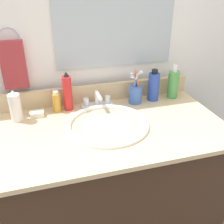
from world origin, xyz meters
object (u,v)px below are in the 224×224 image
object	(u,v)px
hand_towel	(14,65)
cup_blue_plastic	(135,93)
faucet	(97,101)
bottle_shampoo_blue	(154,86)
soap_bar	(37,114)
bottle_spray_red	(68,92)
bottle_toner_green	(173,84)
bottle_lotion_white	(15,107)
bottle_oil_amber	(57,102)

from	to	relation	value
hand_towel	cup_blue_plastic	xyz separation A→B (m)	(0.57, -0.10, -0.17)
faucet	bottle_shampoo_blue	world-z (taller)	bottle_shampoo_blue
cup_blue_plastic	soap_bar	size ratio (longest dim) A/B	2.74
faucet	soap_bar	world-z (taller)	faucet
bottle_spray_red	soap_bar	distance (m)	0.17
faucet	bottle_spray_red	world-z (taller)	bottle_spray_red
cup_blue_plastic	bottle_toner_green	bearing A→B (deg)	2.27
faucet	bottle_lotion_white	world-z (taller)	bottle_lotion_white
hand_towel	faucet	size ratio (longest dim) A/B	1.38
bottle_toner_green	bottle_shampoo_blue	world-z (taller)	bottle_toner_green
bottle_spray_red	bottle_lotion_white	distance (m)	0.24
bottle_toner_green	bottle_lotion_white	bearing A→B (deg)	-177.28
hand_towel	bottle_lotion_white	bearing A→B (deg)	-95.55
hand_towel	bottle_oil_amber	xyz separation A→B (m)	(0.17, -0.08, -0.17)
hand_towel	bottle_oil_amber	distance (m)	0.26
bottle_oil_amber	bottle_toner_green	world-z (taller)	bottle_toner_green
hand_towel	soap_bar	world-z (taller)	hand_towel
bottle_toner_green	soap_bar	size ratio (longest dim) A/B	2.79
hand_towel	bottle_lotion_white	distance (m)	0.20
bottle_shampoo_blue	bottle_lotion_white	size ratio (longest dim) A/B	1.13
bottle_toner_green	cup_blue_plastic	xyz separation A→B (m)	(-0.21, -0.01, -0.03)
bottle_toner_green	soap_bar	distance (m)	0.71
hand_towel	soap_bar	size ratio (longest dim) A/B	3.44
bottle_spray_red	bottle_lotion_white	size ratio (longest dim) A/B	1.30
faucet	bottle_oil_amber	bearing A→B (deg)	178.81
hand_towel	faucet	world-z (taller)	hand_towel
hand_towel	soap_bar	distance (m)	0.25
bottle_toner_green	bottle_spray_red	xyz separation A→B (m)	(-0.55, 0.01, 0.01)
faucet	bottle_lotion_white	size ratio (longest dim) A/B	1.08
bottle_shampoo_blue	cup_blue_plastic	bearing A→B (deg)	-176.12
soap_bar	hand_towel	bearing A→B (deg)	123.82
hand_towel	bottle_shampoo_blue	xyz separation A→B (m)	(0.67, -0.09, -0.14)
bottle_spray_red	soap_bar	xyz separation A→B (m)	(-0.15, -0.03, -0.08)
bottle_shampoo_blue	soap_bar	world-z (taller)	bottle_shampoo_blue
bottle_shampoo_blue	cup_blue_plastic	distance (m)	0.11
bottle_spray_red	soap_bar	bearing A→B (deg)	-168.09
hand_towel	cup_blue_plastic	distance (m)	0.60
bottle_oil_amber	soap_bar	world-z (taller)	bottle_oil_amber
bottle_toner_green	soap_bar	bearing A→B (deg)	-178.23
bottle_toner_green	bottle_shampoo_blue	bearing A→B (deg)	-179.20
soap_bar	bottle_shampoo_blue	bearing A→B (deg)	1.95
faucet	bottle_spray_red	size ratio (longest dim) A/B	0.83
hand_towel	bottle_toner_green	distance (m)	0.80
hand_towel	cup_blue_plastic	size ratio (longest dim) A/B	1.26
faucet	bottle_oil_amber	xyz separation A→B (m)	(-0.20, 0.00, 0.02)
bottle_oil_amber	bottle_lotion_white	distance (m)	0.19
bottle_shampoo_blue	bottle_toner_green	bearing A→B (deg)	0.80
bottle_shampoo_blue	cup_blue_plastic	world-z (taller)	cup_blue_plastic
hand_towel	bottle_spray_red	world-z (taller)	hand_towel
bottle_toner_green	hand_towel	bearing A→B (deg)	173.49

